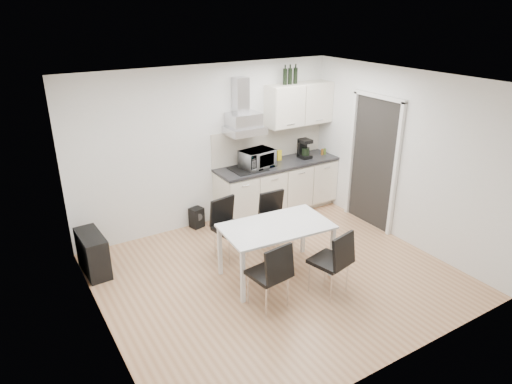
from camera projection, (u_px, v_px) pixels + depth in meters
ground at (276, 275)px, 6.23m from camera, size 4.50×4.50×0.00m
wall_back at (208, 147)px, 7.31m from camera, size 4.50×0.10×2.60m
wall_front at (400, 256)px, 4.16m from camera, size 4.50×0.10×2.60m
wall_left at (95, 229)px, 4.65m from camera, size 0.10×4.00×2.60m
wall_right at (402, 158)px, 6.82m from camera, size 0.10×4.00×2.60m
ceiling at (280, 82)px, 5.24m from camera, size 4.50×4.50×0.00m
doorway at (372, 164)px, 7.33m from camera, size 0.08×1.04×2.10m
kitchenette at (278, 167)px, 7.86m from camera, size 2.22×0.64×2.52m
dining_table at (276, 231)px, 5.99m from camera, size 1.48×0.92×0.75m
chair_far_left at (231, 230)px, 6.52m from camera, size 0.52×0.57×0.88m
chair_far_right at (278, 223)px, 6.73m from camera, size 0.46×0.52×0.88m
chair_near_left at (268, 274)px, 5.45m from camera, size 0.50×0.55×0.88m
chair_near_right at (329, 262)px, 5.71m from camera, size 0.54×0.59×0.88m
guitar_amp at (93, 253)px, 6.21m from camera, size 0.33×0.70×0.57m
floor_speaker at (197, 218)px, 7.52m from camera, size 0.24×0.23×0.34m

